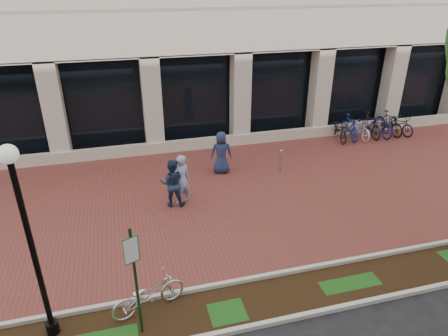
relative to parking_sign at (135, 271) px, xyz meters
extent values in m
plane|color=black|center=(3.44, 5.45, -1.74)|extent=(120.00, 120.00, 0.00)
cube|color=brown|center=(3.44, 5.45, -1.73)|extent=(40.00, 9.00, 0.01)
cube|color=black|center=(3.44, 0.20, -1.73)|extent=(40.00, 1.50, 0.01)
cube|color=#B8B7AE|center=(3.44, 0.95, -1.68)|extent=(40.00, 0.12, 0.12)
cube|color=#B8B7AE|center=(3.44, -0.55, -1.68)|extent=(40.00, 0.12, 0.12)
cube|color=black|center=(3.44, 11.05, 0.36)|extent=(40.00, 0.15, 4.20)
cube|color=beige|center=(3.44, 9.95, -1.49)|extent=(40.00, 0.25, 0.50)
cube|color=beige|center=(3.44, 10.35, 0.36)|extent=(0.80, 0.80, 4.20)
cube|color=#153A18|center=(0.00, 0.01, -0.35)|extent=(0.05, 0.05, 2.77)
cube|color=#1B6E31|center=(0.00, -0.02, 0.54)|extent=(0.34, 0.02, 0.62)
cube|color=white|center=(0.00, -0.03, 0.54)|extent=(0.30, 0.01, 0.56)
cylinder|color=black|center=(-1.91, 0.50, -1.59)|extent=(0.28, 0.28, 0.30)
cylinder|color=black|center=(-1.91, 0.50, 0.37)|extent=(0.12, 0.12, 4.21)
sphere|color=silver|center=(-1.91, 0.50, 2.62)|extent=(0.36, 0.36, 0.36)
imported|color=silver|center=(0.23, 0.64, -1.26)|extent=(1.91, 1.13, 0.95)
imported|color=#889CCB|center=(1.82, 5.36, -0.83)|extent=(0.78, 0.65, 1.81)
imported|color=#1C2947|center=(1.50, 5.30, -0.88)|extent=(0.96, 0.83, 1.70)
imported|color=#1F294F|center=(3.75, 7.32, -0.87)|extent=(0.95, 0.72, 1.73)
cylinder|color=#B3B4B8|center=(6.06, 6.74, -1.30)|extent=(0.11, 0.11, 0.88)
sphere|color=#B3B4B8|center=(6.06, 6.74, -0.81)|extent=(0.12, 0.12, 0.12)
imported|color=black|center=(10.15, 9.36, -1.22)|extent=(0.98, 2.06, 1.04)
imported|color=navy|center=(10.70, 9.36, -1.16)|extent=(0.73, 1.96, 1.15)
imported|color=silver|center=(11.25, 9.36, -1.22)|extent=(0.78, 2.00, 1.04)
imported|color=black|center=(11.80, 9.36, -1.16)|extent=(0.55, 1.92, 1.15)
imported|color=navy|center=(12.35, 9.36, -1.22)|extent=(0.80, 2.01, 1.04)
imported|color=black|center=(12.90, 9.36, -1.16)|extent=(0.75, 1.96, 1.15)
imported|color=black|center=(13.45, 9.36, -1.22)|extent=(1.00, 2.06, 1.04)
cylinder|color=#B3B4B8|center=(11.80, 9.36, -1.34)|extent=(0.04, 0.04, 0.80)
camera|label=1|loc=(0.10, -6.69, 5.46)|focal=32.00mm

